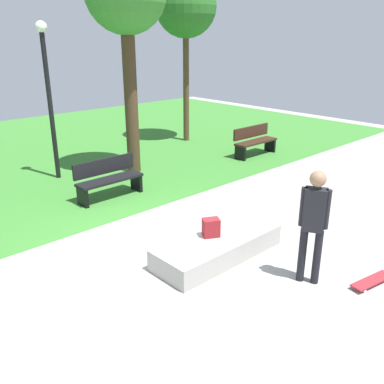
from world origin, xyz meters
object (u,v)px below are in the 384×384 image
object	(u,v)px
lamp_post	(48,86)
backpack_on_ledge	(211,228)
skater_performing_trick	(314,219)
park_bench_far_right	(108,178)
park_bench_far_left	(254,140)
tree_leaning_ash	(186,7)
skateboard_by_ledge	(372,281)
concrete_ledge	(218,247)

from	to	relation	value
lamp_post	backpack_on_ledge	bearing A→B (deg)	-90.07
skater_performing_trick	park_bench_far_right	xyz separation A→B (m)	(-0.29, 5.20, -0.59)
skater_performing_trick	backpack_on_ledge	bearing A→B (deg)	107.77
park_bench_far_right	park_bench_far_left	bearing A→B (deg)	0.59
skater_performing_trick	tree_leaning_ash	bearing A→B (deg)	59.30
skateboard_by_ledge	park_bench_far_right	distance (m)	6.02
park_bench_far_left	park_bench_far_right	world-z (taller)	same
concrete_ledge	skateboard_by_ledge	world-z (taller)	concrete_ledge
lamp_post	concrete_ledge	bearing A→B (deg)	-89.50
park_bench_far_right	concrete_ledge	bearing A→B (deg)	-92.56
skater_performing_trick	concrete_ledge	bearing A→B (deg)	107.03
concrete_ledge	skater_performing_trick	bearing A→B (deg)	-72.97
park_bench_far_left	skateboard_by_ledge	bearing A→B (deg)	-126.63
skater_performing_trick	lamp_post	bearing A→B (deg)	93.93
concrete_ledge	skateboard_by_ledge	size ratio (longest dim) A/B	2.88
concrete_ledge	lamp_post	size ratio (longest dim) A/B	0.60
backpack_on_ledge	skater_performing_trick	world-z (taller)	skater_performing_trick
tree_leaning_ash	backpack_on_ledge	bearing A→B (deg)	-129.21
concrete_ledge	lamp_post	world-z (taller)	lamp_post
skater_performing_trick	lamp_post	world-z (taller)	lamp_post
park_bench_far_left	lamp_post	distance (m)	6.30
skater_performing_trick	park_bench_far_right	world-z (taller)	skater_performing_trick
skater_performing_trick	tree_leaning_ash	size ratio (longest dim) A/B	0.33
tree_leaning_ash	skateboard_by_ledge	bearing A→B (deg)	-115.30
concrete_ledge	tree_leaning_ash	bearing A→B (deg)	51.58
concrete_ledge	backpack_on_ledge	bearing A→B (deg)	116.68
concrete_ledge	backpack_on_ledge	size ratio (longest dim) A/B	7.40
skateboard_by_ledge	park_bench_far_left	xyz separation A→B (m)	(4.45, 5.99, 0.42)
tree_leaning_ash	park_bench_far_left	bearing A→B (deg)	-85.73
backpack_on_ledge	tree_leaning_ash	bearing A→B (deg)	78.97
backpack_on_ledge	park_bench_far_right	world-z (taller)	park_bench_far_right
lamp_post	park_bench_far_right	bearing A→B (deg)	-84.32
lamp_post	skater_performing_trick	bearing A→B (deg)	-86.07
concrete_ledge	backpack_on_ledge	distance (m)	0.37
tree_leaning_ash	lamp_post	size ratio (longest dim) A/B	1.40
skater_performing_trick	tree_leaning_ash	distance (m)	10.14
skater_performing_trick	skateboard_by_ledge	size ratio (longest dim) A/B	2.19
park_bench_far_left	park_bench_far_right	xyz separation A→B (m)	(-5.40, -0.06, 0.00)
park_bench_far_left	park_bench_far_right	bearing A→B (deg)	-179.41
backpack_on_ledge	lamp_post	size ratio (longest dim) A/B	0.08
backpack_on_ledge	skater_performing_trick	size ratio (longest dim) A/B	0.18
backpack_on_ledge	park_bench_far_right	bearing A→B (deg)	114.61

